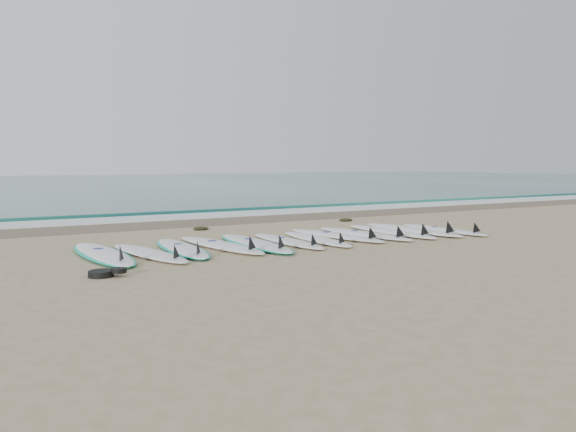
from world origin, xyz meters
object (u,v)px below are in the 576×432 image
surfboard_0 (103,254)px  surfboard_11 (445,229)px  surfboard_6 (318,239)px  leash_coil (105,273)px

surfboard_0 → surfboard_11: size_ratio=1.14×
surfboard_6 → surfboard_11: bearing=0.6°
surfboard_6 → surfboard_11: 3.12m
surfboard_11 → surfboard_0: bearing=176.8°
surfboard_6 → leash_coil: 4.31m
leash_coil → surfboard_6: bearing=18.0°
surfboard_0 → leash_coil: size_ratio=5.92×
surfboard_0 → surfboard_11: surfboard_0 is taller
surfboard_11 → leash_coil: size_ratio=5.20×
surfboard_0 → surfboard_11: bearing=-5.7°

